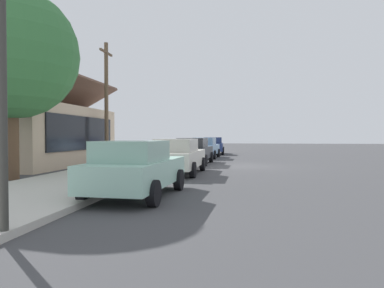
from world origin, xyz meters
TOP-DOWN VIEW (x-y plane):
  - ground_plane at (0.00, 0.00)m, footprint 120.00×120.00m
  - sidewalk_curb at (0.00, 5.60)m, footprint 60.00×4.20m
  - car_seafoam at (-10.66, 2.71)m, footprint 4.40×2.16m
  - car_ivory at (-4.61, 2.64)m, footprint 4.86×2.05m
  - car_charcoal at (1.06, 2.76)m, footprint 4.69×2.08m
  - car_skyblue at (6.92, 2.70)m, footprint 4.59×2.05m
  - car_navy at (12.75, 2.62)m, footprint 4.66×2.20m
  - storefront_building at (-1.04, 11.98)m, footprint 10.45×6.45m
  - shade_tree at (-7.64, 8.66)m, footprint 5.09×5.09m
  - traffic_light_main at (-14.97, 2.54)m, footprint 0.37×2.79m
  - utility_pole_wooden at (0.66, 8.20)m, footprint 1.80×0.24m
  - fire_hydrant_red at (-2.50, 4.20)m, footprint 0.22×0.22m

SIDE VIEW (x-z plane):
  - ground_plane at x=0.00m, z-range 0.00..0.00m
  - sidewalk_curb at x=0.00m, z-range 0.00..0.16m
  - fire_hydrant_red at x=-2.50m, z-range 0.14..0.85m
  - car_skyblue at x=6.92m, z-range 0.02..1.61m
  - car_seafoam at x=-10.66m, z-range 0.02..1.61m
  - car_charcoal at x=1.06m, z-range 0.02..1.61m
  - car_navy at x=12.75m, z-range 0.02..1.61m
  - car_ivory at x=-4.61m, z-range 0.02..1.61m
  - storefront_building at x=-1.04m, z-range -0.74..4.45m
  - traffic_light_main at x=-14.97m, z-range 0.89..6.09m
  - utility_pole_wooden at x=0.66m, z-range 0.18..7.68m
  - shade_tree at x=-7.64m, z-range 1.18..8.66m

